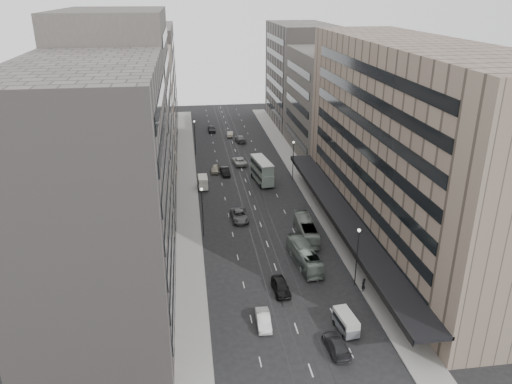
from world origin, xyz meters
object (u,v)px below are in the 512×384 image
bus_near (304,256)px  sedan_0 (281,287)px  vw_microbus (346,322)px  panel_van (203,182)px  bus_far (306,229)px  pedestrian (363,285)px  sedan_2 (240,216)px  double_decker (262,170)px  sedan_1 (263,320)px

bus_near → sedan_0: bearing=49.4°
vw_microbus → sedan_0: size_ratio=0.87×
vw_microbus → panel_van: size_ratio=1.06×
bus_far → pedestrian: bearing=106.0°
panel_van → sedan_2: bearing=-71.2°
bus_near → vw_microbus: bearing=89.6°
double_decker → sedan_0: 40.08m
bus_far → vw_microbus: 23.54m
sedan_1 → pedestrian: pedestrian is taller
double_decker → panel_van: double_decker is taller
bus_near → panel_van: size_ratio=2.55×
sedan_0 → bus_near: bearing=52.7°
pedestrian → double_decker: bearing=-114.1°
vw_microbus → sedan_1: bearing=159.0°
bus_near → double_decker: (-1.03, 33.37, 1.19)m
sedan_0 → sedan_2: sedan_0 is taller
double_decker → sedan_2: 18.52m
bus_near → pedestrian: (5.99, -8.02, -0.33)m
vw_microbus → sedan_1: (-9.23, 2.34, -0.49)m
panel_van → pedestrian: panel_van is taller
sedan_2 → pedestrian: bearing=-62.8°
bus_far → vw_microbus: bearing=90.6°
panel_van → vw_microbus: bearing=-74.0°
bus_far → panel_van: bearing=-54.0°
bus_near → sedan_0: bus_near is taller
bus_far → panel_van: 27.94m
sedan_0 → pedestrian: size_ratio=2.60×
sedan_0 → sedan_2: bearing=95.3°
double_decker → pedestrian: (7.03, -41.39, -1.53)m
pedestrian → bus_near: bearing=-87.0°
bus_near → vw_microbus: bus_near is taller
pedestrian → vw_microbus: bearing=23.7°
double_decker → sedan_0: (-3.57, -39.88, -1.78)m
sedan_2 → vw_microbus: bearing=-76.3°
double_decker → vw_microbus: double_decker is taller
pedestrian → sedan_0: bearing=-41.9°
pedestrian → sedan_1: bearing=-14.0°
sedan_1 → pedestrian: 14.78m
double_decker → pedestrian: bearing=-88.3°
vw_microbus → pedestrian: bearing=50.7°
sedan_1 → sedan_2: bearing=90.9°
bus_near → sedan_1: size_ratio=2.29×
bus_near → sedan_2: 17.80m
double_decker → vw_microbus: size_ratio=2.14×
sedan_1 → sedan_2: size_ratio=0.78×
panel_van → sedan_0: panel_van is taller
double_decker → sedan_0: double_decker is taller
panel_van → sedan_2: size_ratio=0.70×
bus_near → double_decker: bearing=-93.5°
sedan_0 → bus_far: bearing=63.0°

